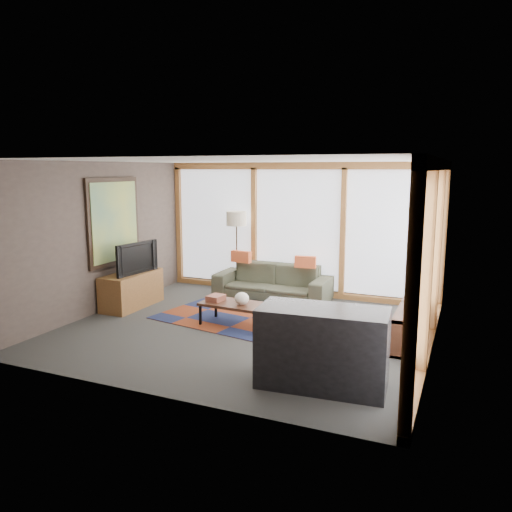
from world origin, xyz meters
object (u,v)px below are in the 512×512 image
at_px(bar_counter, 323,348).
at_px(bookshelf, 413,320).
at_px(coffee_table, 236,314).
at_px(television, 133,258).
at_px(floor_lamp, 237,252).
at_px(sofa, 272,282).
at_px(tv_console, 132,290).

bearing_deg(bar_counter, bookshelf, 66.08).
height_order(coffee_table, television, television).
relative_size(bookshelf, television, 2.10).
height_order(bookshelf, television, television).
distance_m(floor_lamp, bar_counter, 4.72).
distance_m(television, bar_counter, 4.49).
xyz_separation_m(sofa, floor_lamp, (-0.89, 0.26, 0.49)).
xyz_separation_m(sofa, tv_console, (-2.12, -1.58, -0.01)).
height_order(sofa, coffee_table, sofa).
bearing_deg(sofa, television, -142.72).
distance_m(coffee_table, tv_console, 2.23).
bearing_deg(coffee_table, sofa, 92.94).
bearing_deg(television, sofa, -45.38).
xyz_separation_m(bookshelf, television, (-4.81, -0.31, 0.65)).
height_order(floor_lamp, bar_counter, floor_lamp).
relative_size(floor_lamp, coffee_table, 1.47).
xyz_separation_m(tv_console, bar_counter, (4.10, -1.90, 0.15)).
distance_m(floor_lamp, television, 2.18).
distance_m(floor_lamp, coffee_table, 2.41).
distance_m(bookshelf, bar_counter, 2.35).
bearing_deg(coffee_table, floor_lamp, 115.01).
bearing_deg(floor_lamp, bar_counter, -52.55).
distance_m(tv_console, bar_counter, 4.52).
relative_size(coffee_table, bar_counter, 0.76).
bearing_deg(coffee_table, television, 172.89).
bearing_deg(bookshelf, television, -176.29).
bearing_deg(bookshelf, bar_counter, -109.25).
height_order(floor_lamp, coffee_table, floor_lamp).
relative_size(coffee_table, bookshelf, 0.54).
height_order(floor_lamp, bookshelf, floor_lamp).
relative_size(sofa, bar_counter, 1.52).
relative_size(sofa, bookshelf, 1.07).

